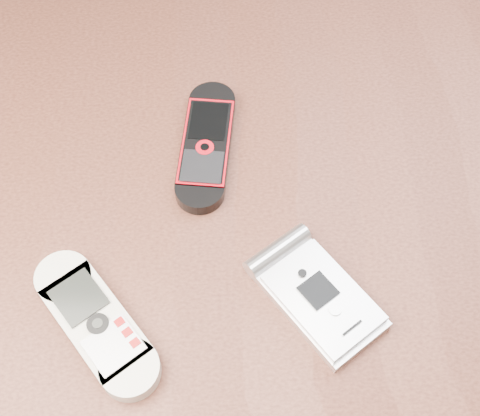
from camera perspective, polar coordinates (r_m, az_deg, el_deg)
The scene contains 4 objects.
table at distance 0.69m, azimuth -0.42°, elevation -5.04°, with size 1.20×0.80×0.75m.
nokia_white at distance 0.55m, azimuth -12.20°, elevation -9.53°, with size 0.05×0.14×0.02m, color beige.
nokia_black_red at distance 0.63m, azimuth -2.90°, elevation 5.44°, with size 0.04×0.15×0.01m, color black.
motorola_razr at distance 0.55m, azimuth 6.83°, elevation -7.58°, with size 0.06×0.12×0.02m, color silver.
Camera 1 is at (-0.01, -0.30, 1.26)m, focal length 50.00 mm.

